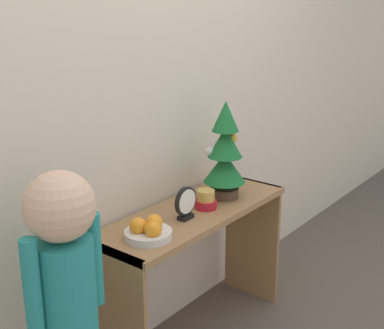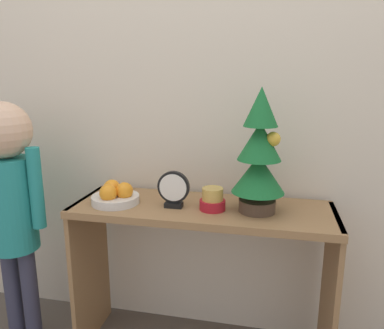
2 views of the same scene
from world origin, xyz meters
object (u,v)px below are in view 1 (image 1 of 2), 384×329
at_px(mini_tree, 225,153).
at_px(child_figure, 65,277).
at_px(desk_clock, 186,203).
at_px(fruit_bowl, 148,231).
at_px(singing_bowl, 206,200).

height_order(mini_tree, child_figure, mini_tree).
bearing_deg(mini_tree, desk_clock, -175.89).
bearing_deg(child_figure, desk_clock, 4.22).
xyz_separation_m(fruit_bowl, child_figure, (-0.47, -0.05, 0.01)).
height_order(desk_clock, child_figure, child_figure).
relative_size(singing_bowl, desk_clock, 0.69).
height_order(fruit_bowl, singing_bowl, fruit_bowl).
distance_m(singing_bowl, child_figure, 0.88).
bearing_deg(mini_tree, fruit_bowl, -177.21).
height_order(fruit_bowl, desk_clock, desk_clock).
xyz_separation_m(fruit_bowl, desk_clock, (0.25, 0.00, 0.04)).
xyz_separation_m(singing_bowl, child_figure, (-0.88, -0.06, 0.00)).
height_order(singing_bowl, desk_clock, desk_clock).
bearing_deg(desk_clock, fruit_bowl, -178.95).
height_order(fruit_bowl, child_figure, child_figure).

